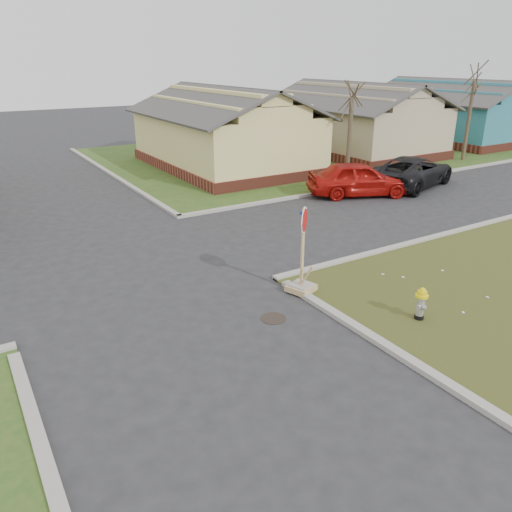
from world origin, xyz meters
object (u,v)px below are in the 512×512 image
dark_pickup (412,171)px  red_sedan (359,179)px  stop_sign (302,273)px  fire_hydrant (421,302)px

dark_pickup → red_sedan: bearing=73.3°
stop_sign → red_sedan: size_ratio=0.51×
red_sedan → stop_sign: bearing=153.7°
fire_hydrant → stop_sign: (-1.54, 2.84, 0.06)m
red_sedan → dark_pickup: size_ratio=0.88×
red_sedan → dark_pickup: bearing=-66.0°
red_sedan → dark_pickup: (3.61, -0.01, -0.06)m
fire_hydrant → red_sedan: red_sedan is taller
fire_hydrant → red_sedan: size_ratio=0.18×
red_sedan → fire_hydrant: bearing=168.7°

